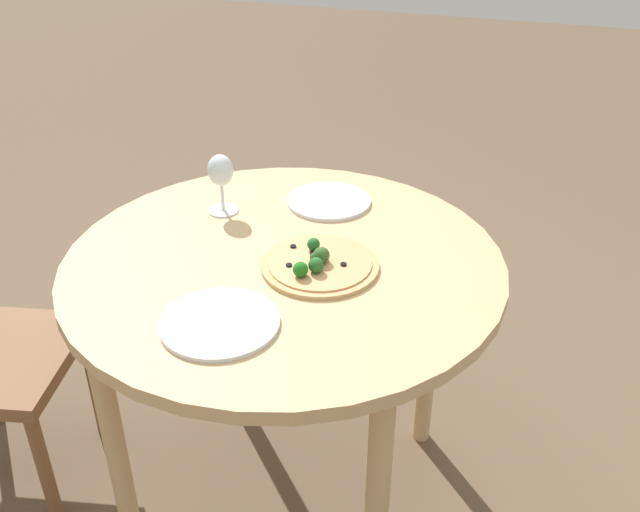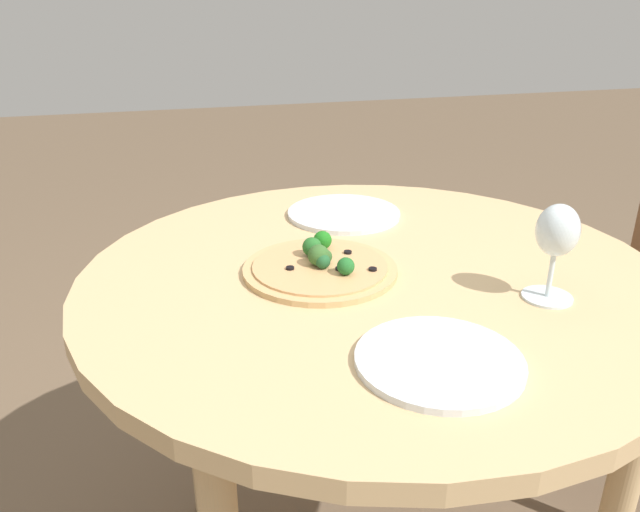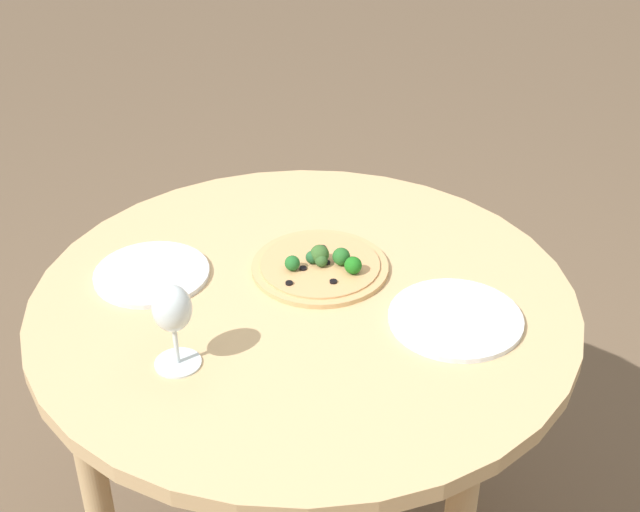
{
  "view_description": "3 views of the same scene",
  "coord_description": "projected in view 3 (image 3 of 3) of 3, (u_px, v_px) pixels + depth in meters",
  "views": [
    {
      "loc": [
        -0.5,
        1.29,
        1.6
      ],
      "look_at": [
        -0.09,
        0.02,
        0.79
      ],
      "focal_mm": 40.0,
      "sensor_mm": 36.0,
      "label": 1
    },
    {
      "loc": [
        -0.34,
        -0.91,
        1.2
      ],
      "look_at": [
        -0.09,
        0.02,
        0.79
      ],
      "focal_mm": 35.0,
      "sensor_mm": 36.0,
      "label": 2
    },
    {
      "loc": [
        1.31,
        0.25,
        1.7
      ],
      "look_at": [
        -0.09,
        0.02,
        0.79
      ],
      "focal_mm": 50.0,
      "sensor_mm": 36.0,
      "label": 3
    }
  ],
  "objects": [
    {
      "name": "pizza",
      "position": [
        321.0,
        265.0,
        1.7
      ],
      "size": [
        0.26,
        0.26,
        0.05
      ],
      "color": "tan",
      "rests_on": "dining_table"
    },
    {
      "name": "plate_near",
      "position": [
        456.0,
        319.0,
        1.56
      ],
      "size": [
        0.24,
        0.24,
        0.01
      ],
      "color": "silver",
      "rests_on": "dining_table"
    },
    {
      "name": "dining_table",
      "position": [
        304.0,
        333.0,
        1.68
      ],
      "size": [
        1.0,
        1.0,
        0.76
      ],
      "color": "tan",
      "rests_on": "ground_plane"
    },
    {
      "name": "plate_far",
      "position": [
        152.0,
        274.0,
        1.68
      ],
      "size": [
        0.22,
        0.22,
        0.01
      ],
      "color": "silver",
      "rests_on": "dining_table"
    },
    {
      "name": "wine_glass",
      "position": [
        172.0,
        313.0,
        1.41
      ],
      "size": [
        0.08,
        0.08,
        0.15
      ],
      "color": "silver",
      "rests_on": "dining_table"
    }
  ]
}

